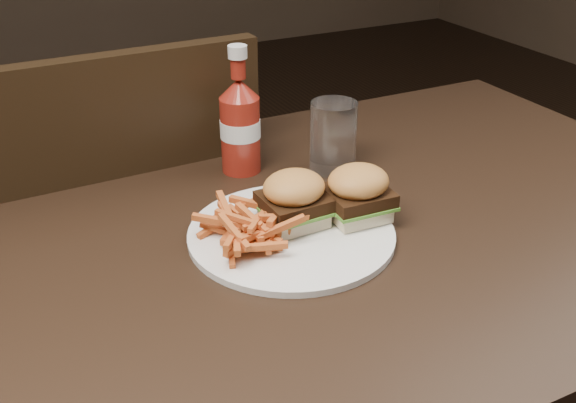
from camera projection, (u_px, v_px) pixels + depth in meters
name	position (u px, v px, depth m)	size (l,w,h in m)	color
dining_table	(338.00, 230.00, 0.97)	(1.20, 0.80, 0.04)	black
chair_far	(116.00, 270.00, 1.41)	(0.48, 0.48, 0.05)	black
plate	(291.00, 234.00, 0.91)	(0.28, 0.28, 0.01)	white
sandwich_half_a	(294.00, 217.00, 0.92)	(0.08, 0.07, 0.02)	#FADCBE
sandwich_half_b	(357.00, 210.00, 0.93)	(0.08, 0.07, 0.02)	#F2E9B2
fries_pile	(250.00, 225.00, 0.88)	(0.11, 0.11, 0.04)	#B5571B
ketchup_bottle	(241.00, 136.00, 1.07)	(0.06, 0.06, 0.13)	maroon
tumbler	(333.00, 137.00, 1.08)	(0.07, 0.07, 0.12)	white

